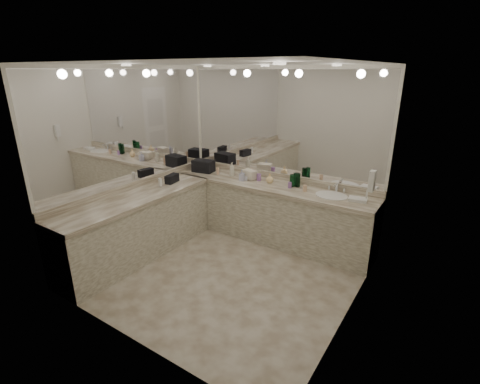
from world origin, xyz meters
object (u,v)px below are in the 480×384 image
Objects in this scene: hand_towel at (358,199)px; soap_bottle_a at (232,169)px; soap_bottle_b at (242,175)px; soap_bottle_c at (270,178)px; black_toiletry_bag at (203,166)px; wall_phone at (372,181)px; sink at (331,196)px; cream_cosmetic_case at (250,175)px.

soap_bottle_a is at bearing 178.77° from hand_towel.
soap_bottle_b is (-1.76, -0.09, 0.07)m from hand_towel.
soap_bottle_a reaches higher than soap_bottle_c.
black_toiletry_bag is 2.34× the size of soap_bottle_c.
sink is at bearing 140.43° from wall_phone.
sink is at bearing 12.01° from cream_cosmetic_case.
soap_bottle_c is at bearing -0.18° from soap_bottle_a.
sink is 0.36m from hand_towel.
hand_towel is at bearing -0.32° from sink.
soap_bottle_b reaches higher than soap_bottle_c.
hand_towel is at bearing -1.23° from soap_bottle_a.
sink is 0.99m from soap_bottle_c.
soap_bottle_c is at bearing 12.89° from cream_cosmetic_case.
black_toiletry_bag is at bearing 175.12° from soap_bottle_b.
black_toiletry_bag is 0.82m from soap_bottle_b.
soap_bottle_b is at bearing -26.19° from soap_bottle_a.
soap_bottle_c is (0.42, 0.14, -0.01)m from soap_bottle_b.
sink is 1.89× the size of cream_cosmetic_case.
soap_bottle_c is at bearing 161.29° from wall_phone.
black_toiletry_bag is at bearing 170.51° from wall_phone.
cream_cosmetic_case is (-1.96, 0.55, -0.38)m from wall_phone.
wall_phone reaches higher than soap_bottle_b.
black_toiletry_bag is 1.48× the size of hand_towel.
soap_bottle_a is (-1.69, 0.04, 0.12)m from sink.
wall_phone is 1.62× the size of soap_bottle_c.
sink is at bearing -1.43° from soap_bottle_a.
sink is 2.96× the size of soap_bottle_c.
hand_towel is 1.76m from soap_bottle_b.
hand_towel is at bearing -1.78° from soap_bottle_c.
soap_bottle_b is at bearing -4.88° from black_toiletry_bag.
wall_phone is at bearing -13.30° from soap_bottle_a.
black_toiletry_bag reaches higher than soap_bottle_c.
wall_phone reaches higher than sink.
black_toiletry_bag is at bearing -161.20° from cream_cosmetic_case.
soap_bottle_a is (-0.34, -0.00, 0.04)m from cream_cosmetic_case.
wall_phone reaches higher than cream_cosmetic_case.
wall_phone reaches higher than black_toiletry_bag.
soap_bottle_b reaches higher than hand_towel.
wall_phone reaches higher than hand_towel.
soap_bottle_b is at bearing -96.48° from cream_cosmetic_case.
soap_bottle_a is at bearing 153.81° from soap_bottle_b.
wall_phone is 2.07m from cream_cosmetic_case.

